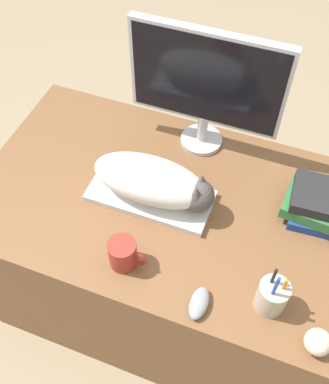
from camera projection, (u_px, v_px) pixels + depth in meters
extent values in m
plane|color=#998466|center=(145.00, 379.00, 1.86)|extent=(12.00, 12.00, 0.00)
cube|color=brown|center=(178.00, 258.00, 1.78)|extent=(1.39, 0.77, 0.75)
cube|color=silver|center=(150.00, 196.00, 1.49)|extent=(0.41, 0.18, 0.02)
ellipsoid|color=white|center=(150.00, 180.00, 1.42)|extent=(0.38, 0.17, 0.14)
sphere|color=#4C4742|center=(198.00, 196.00, 1.40)|extent=(0.11, 0.11, 0.11)
cone|color=#4C4742|center=(196.00, 193.00, 1.34)|extent=(0.04, 0.04, 0.04)
cone|color=#4C4742|center=(202.00, 180.00, 1.37)|extent=(0.04, 0.04, 0.04)
cylinder|color=#B7B7BC|center=(201.00, 140.00, 1.65)|extent=(0.15, 0.15, 0.02)
cylinder|color=#B7B7BC|center=(203.00, 127.00, 1.60)|extent=(0.04, 0.04, 0.11)
cube|color=#B7B7BC|center=(207.00, 79.00, 1.43)|extent=(0.52, 0.03, 0.34)
cube|color=black|center=(206.00, 80.00, 1.42)|extent=(0.49, 0.01, 0.32)
ellipsoid|color=gray|center=(199.00, 303.00, 1.26)|extent=(0.05, 0.10, 0.03)
cylinder|color=#9E2D23|center=(123.00, 253.00, 1.32)|extent=(0.08, 0.08, 0.10)
torus|color=#9E2D23|center=(136.00, 258.00, 1.31)|extent=(0.07, 0.01, 0.07)
cylinder|color=#B2A893|center=(272.00, 296.00, 1.23)|extent=(0.09, 0.09, 0.11)
cylinder|color=orange|center=(282.00, 290.00, 1.19)|extent=(0.01, 0.01, 0.11)
cylinder|color=black|center=(272.00, 281.00, 1.20)|extent=(0.01, 0.01, 0.13)
cylinder|color=#1E47B2|center=(273.00, 292.00, 1.17)|extent=(0.01, 0.01, 0.15)
sphere|color=beige|center=(318.00, 342.00, 1.17)|extent=(0.07, 0.07, 0.07)
cube|color=navy|center=(314.00, 212.00, 1.45)|extent=(0.16, 0.18, 0.03)
cube|color=#2D6B38|center=(319.00, 205.00, 1.41)|extent=(0.23, 0.18, 0.04)
cube|color=black|center=(325.00, 197.00, 1.38)|extent=(0.20, 0.16, 0.04)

